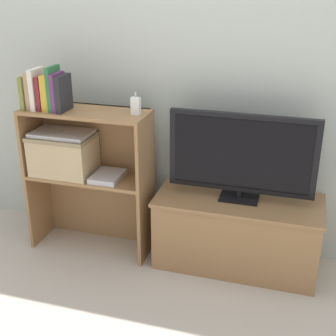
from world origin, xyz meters
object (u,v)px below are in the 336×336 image
(tv_stand, at_px, (237,232))
(book_tan, at_px, (32,90))
(baby_monitor, at_px, (136,106))
(magazine_stack, at_px, (108,176))
(book_forest, at_px, (54,88))
(book_charcoal, at_px, (63,93))
(book_maroon, at_px, (43,93))
(book_plum, at_px, (58,92))
(tv, at_px, (242,155))
(book_ivory, at_px, (37,89))
(storage_basket_left, at_px, (64,152))
(laptop, at_px, (62,133))
(book_mustard, at_px, (49,92))
(book_olive, at_px, (27,92))

(tv_stand, relative_size, book_tan, 4.51)
(baby_monitor, xyz_separation_m, magazine_stack, (-0.18, -0.03, -0.44))
(book_forest, xyz_separation_m, book_charcoal, (0.06, 0.00, -0.02))
(book_tan, distance_m, book_maroon, 0.07)
(tv_stand, height_order, baby_monitor, baby_monitor)
(book_maroon, relative_size, book_plum, 0.91)
(tv_stand, bearing_deg, book_plum, -174.47)
(tv, height_order, baby_monitor, baby_monitor)
(book_ivory, relative_size, storage_basket_left, 0.62)
(book_plum, bearing_deg, tv, 5.44)
(book_tan, distance_m, magazine_stack, 0.66)
(tv, bearing_deg, storage_basket_left, -176.23)
(magazine_stack, bearing_deg, tv_stand, 6.13)
(storage_basket_left, relative_size, laptop, 1.07)
(book_charcoal, bearing_deg, book_tan, 180.00)
(book_forest, height_order, book_charcoal, book_forest)
(book_charcoal, xyz_separation_m, magazine_stack, (0.24, 0.02, -0.49))
(book_tan, relative_size, book_maroon, 1.08)
(book_mustard, bearing_deg, book_ivory, 180.00)
(baby_monitor, bearing_deg, book_forest, -174.64)
(book_ivory, bearing_deg, book_charcoal, 0.00)
(book_ivory, height_order, book_maroon, book_ivory)
(book_olive, height_order, book_mustard, book_mustard)
(book_ivory, bearing_deg, laptop, 14.37)
(tv, xyz_separation_m, book_olive, (-1.24, -0.10, 0.29))
(book_forest, bearing_deg, tv, 5.32)
(book_olive, relative_size, book_mustard, 0.94)
(book_olive, distance_m, book_tan, 0.03)
(book_plum, height_order, laptop, book_plum)
(magazine_stack, bearing_deg, storage_basket_left, 177.67)
(book_ivory, distance_m, book_maroon, 0.04)
(magazine_stack, bearing_deg, book_charcoal, -175.69)
(tv_stand, xyz_separation_m, book_tan, (-1.21, -0.10, 0.79))
(tv_stand, bearing_deg, book_ivory, -175.09)
(baby_monitor, bearing_deg, book_plum, -174.34)
(tv_stand, height_order, laptop, laptop)
(tv_stand, relative_size, book_forest, 3.79)
(tv_stand, xyz_separation_m, book_maroon, (-1.15, -0.10, 0.78))
(book_charcoal, relative_size, magazine_stack, 0.95)
(book_maroon, bearing_deg, tv, 4.97)
(tv_stand, height_order, book_charcoal, book_charcoal)
(book_plum, xyz_separation_m, laptop, (-0.02, 0.03, -0.26))
(tv, xyz_separation_m, book_ivory, (-1.18, -0.10, 0.31))
(book_forest, distance_m, baby_monitor, 0.48)
(book_charcoal, bearing_deg, book_ivory, 180.00)
(tv_stand, relative_size, baby_monitor, 7.44)
(book_forest, relative_size, magazine_stack, 1.17)
(tv, bearing_deg, book_tan, -175.31)
(book_plum, relative_size, baby_monitor, 1.68)
(baby_monitor, bearing_deg, book_ivory, -175.64)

